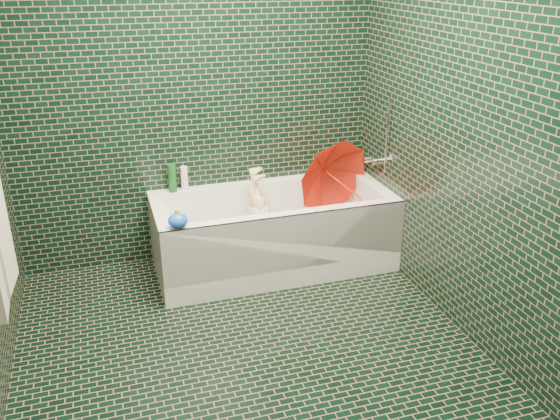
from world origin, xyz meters
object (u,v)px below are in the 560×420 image
object	(u,v)px
bath_toy	(178,220)
umbrella	(341,183)
child	(264,228)
bathtub	(274,240)
rubber_duck	(317,170)

from	to	relation	value
bath_toy	umbrella	bearing A→B (deg)	-7.79
child	bathtub	bearing A→B (deg)	84.30
bathtub	rubber_duck	xyz separation A→B (m)	(0.46, 0.35, 0.38)
bathtub	child	size ratio (longest dim) A/B	1.98
rubber_duck	bath_toy	size ratio (longest dim) A/B	0.73
bathtub	child	bearing A→B (deg)	162.76
bathtub	rubber_duck	distance (m)	0.69
child	umbrella	size ratio (longest dim) A/B	1.48
child	bath_toy	bearing A→B (deg)	-50.73
umbrella	bath_toy	world-z (taller)	umbrella
umbrella	rubber_duck	size ratio (longest dim) A/B	5.08
rubber_duck	child	bearing A→B (deg)	-154.28
child	rubber_duck	distance (m)	0.69
umbrella	bath_toy	bearing A→B (deg)	-176.07
bath_toy	child	bearing A→B (deg)	3.53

